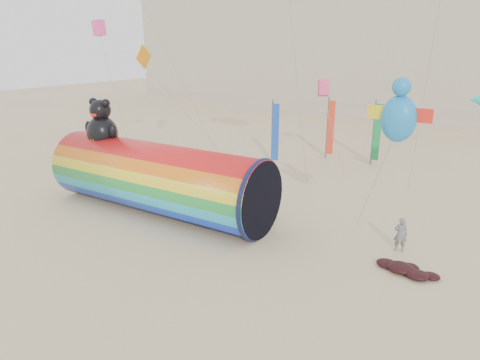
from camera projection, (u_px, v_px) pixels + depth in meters
The scene contains 7 objects.
ground at pixel (217, 229), 22.37m from camera, with size 160.00×160.00×0.00m, color #CCB58C.
hotel_building at pixel (330, 37), 62.40m from camera, with size 60.40×15.40×20.60m.
windsock_assembly at pixel (158, 177), 24.23m from camera, with size 13.71×4.18×6.32m.
kite_handler at pixel (401, 234), 19.82m from camera, with size 0.60×0.40×1.66m, color slate.
fabric_bundle at pixel (406, 269), 18.05m from camera, with size 2.62×1.35×0.41m.
festival_banners at pixel (327, 131), 34.31m from camera, with size 7.41×4.38×5.20m.
flying_kites at pixel (295, 1), 23.07m from camera, with size 25.34×11.08×8.22m.
Camera 1 is at (12.01, -16.71, 9.22)m, focal length 32.00 mm.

